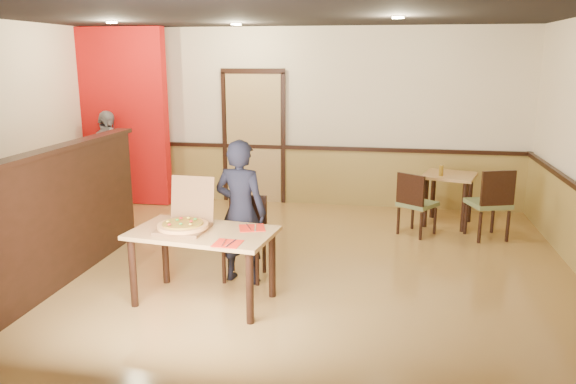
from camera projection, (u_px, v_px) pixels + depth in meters
name	position (u px, v px, depth m)	size (l,w,h in m)	color
floor	(253.00, 285.00, 5.92)	(7.00, 7.00, 0.00)	#A77C40
ceiling	(248.00, 6.00, 5.26)	(7.00, 7.00, 0.00)	black
wall_back	(303.00, 117.00, 8.94)	(7.00, 7.00, 0.00)	#F3E2BE
wainscot_back	(302.00, 176.00, 9.13)	(7.00, 0.04, 0.90)	olive
chair_rail_back	(302.00, 148.00, 9.00)	(7.00, 0.06, 0.06)	black
back_door	(254.00, 138.00, 9.12)	(0.90, 0.06, 2.10)	tan
booth_partition	(62.00, 214.00, 5.89)	(0.20, 3.10, 1.44)	black
red_accent_panel	(119.00, 117.00, 8.95)	(1.60, 0.20, 2.78)	#BC0F0D
spot_a	(112.00, 22.00, 7.38)	(0.14, 0.14, 0.02)	beige
spot_b	(236.00, 24.00, 7.79)	(0.14, 0.14, 0.02)	beige
spot_c	(398.00, 17.00, 6.46)	(0.14, 0.14, 0.02)	beige
main_table	(203.00, 242.00, 5.37)	(1.44, 0.94, 0.72)	tan
diner_chair	(246.00, 234.00, 6.05)	(0.44, 0.44, 0.88)	#616E40
side_chair_left	(415.00, 201.00, 7.45)	(0.59, 0.59, 0.86)	#616E40
side_chair_right	(491.00, 201.00, 7.26)	(0.60, 0.60, 0.95)	#616E40
side_table	(449.00, 186.00, 7.93)	(0.84, 0.84, 0.73)	tan
diner	(241.00, 212.00, 5.85)	(0.56, 0.37, 1.53)	black
passerby	(108.00, 159.00, 8.86)	(0.90, 0.37, 1.53)	gray
pizza_box	(185.00, 223.00, 5.39)	(0.47, 0.55, 0.47)	brown
pizza	(183.00, 226.00, 5.34)	(0.48, 0.48, 0.03)	#DE9A50
napkin_near	(227.00, 243.00, 4.98)	(0.25, 0.25, 0.01)	red
napkin_far	(252.00, 228.00, 5.43)	(0.31, 0.31, 0.01)	red
condiment	(441.00, 170.00, 7.76)	(0.06, 0.06, 0.15)	#866218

